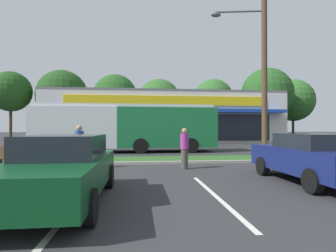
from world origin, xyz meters
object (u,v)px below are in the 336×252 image
city_bus (127,127)px  car_0 (62,168)px  car_1 (310,157)px  bus_stop_bench (15,157)px  utility_pole (262,49)px  pedestrian_by_pole (184,148)px  pedestrian_near_bench (79,147)px

city_bus → car_0: city_bus is taller
car_0 → car_1: size_ratio=1.07×
bus_stop_bench → car_0: (3.32, -5.31, 0.26)m
utility_pole → pedestrian_by_pole: size_ratio=6.73×
bus_stop_bench → pedestrian_near_bench: 2.62m
utility_pole → pedestrian_by_pole: utility_pole is taller
car_0 → utility_pole: bearing=132.9°
city_bus → pedestrian_by_pole: (2.68, -7.94, -0.93)m
car_1 → utility_pole: bearing=-13.3°
pedestrian_near_bench → car_0: bearing=-93.3°
city_bus → car_0: (-0.84, -12.54, -1.00)m
car_0 → pedestrian_by_pole: size_ratio=2.86×
pedestrian_by_pole → pedestrian_near_bench: bearing=-29.1°
bus_stop_bench → car_1: size_ratio=0.36×
city_bus → pedestrian_by_pole: 8.43m
utility_pole → pedestrian_near_bench: 10.66m
utility_pole → car_1: (-1.48, -6.24, -5.15)m
city_bus → pedestrian_near_bench: bearing=76.4°
pedestrian_by_pole → car_0: bearing=30.4°
car_1 → pedestrian_near_bench: pedestrian_near_bench is taller
car_0 → car_1: bearing=102.1°
city_bus → pedestrian_by_pole: city_bus is taller
utility_pole → car_0: bearing=-137.1°
utility_pole → car_1: bearing=-103.3°
utility_pole → bus_stop_bench: 13.04m
car_0 → car_1: (6.83, 1.46, 0.01)m
city_bus → bus_stop_bench: 8.43m
bus_stop_bench → pedestrian_by_pole: size_ratio=0.97×
car_1 → pedestrian_near_bench: 8.40m
utility_pole → car_1: 8.22m
utility_pole → pedestrian_near_bench: utility_pole is taller
car_1 → pedestrian_near_bench: size_ratio=2.47×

